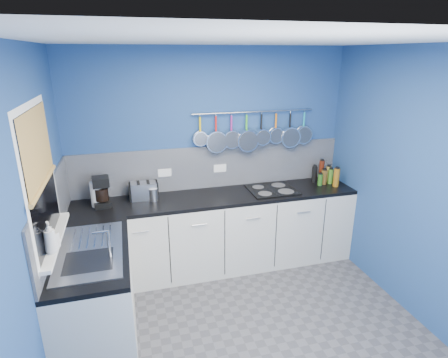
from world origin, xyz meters
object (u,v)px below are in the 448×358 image
paper_towel (96,194)px  toaster (144,191)px  coffee_maker (102,192)px  hob (272,190)px  canister (154,194)px  soap_bottle_a (50,237)px  soap_bottle_b (52,238)px

paper_towel → toaster: bearing=9.0°
paper_towel → coffee_maker: 0.06m
toaster → hob: bearing=-0.1°
paper_towel → canister: size_ratio=1.94×
canister → hob: bearing=-2.1°
soap_bottle_a → soap_bottle_b: soap_bottle_a is taller
soap_bottle_b → canister: (0.82, 1.12, -0.17)m
canister → hob: canister is taller
hob → toaster: bearing=175.0°
hob → paper_towel: bearing=178.5°
soap_bottle_b → canister: size_ratio=1.25×
paper_towel → coffee_maker: size_ratio=0.86×
soap_bottle_a → coffee_maker: bearing=75.6°
soap_bottle_a → coffee_maker: 1.21m
coffee_maker → canister: bearing=-3.7°
soap_bottle_b → paper_towel: (0.24, 1.12, -0.10)m
coffee_maker → soap_bottle_a: bearing=-109.3°
soap_bottle_b → hob: 2.44m
coffee_maker → toaster: bearing=6.7°
toaster → canister: 0.13m
soap_bottle_a → hob: (2.18, 1.13, -0.26)m
paper_towel → hob: bearing=-1.5°
paper_towel → hob: size_ratio=0.50×
soap_bottle_b → hob: (2.18, 1.07, -0.23)m
soap_bottle_b → toaster: size_ratio=0.59×
hob → canister: bearing=177.9°
toaster → soap_bottle_b: bearing=-116.4°
soap_bottle_b → hob: bearing=26.1°
coffee_maker → canister: 0.53m
soap_bottle_b → canister: soap_bottle_b is taller
soap_bottle_a → canister: 1.45m
paper_towel → coffee_maker: bearing=-13.0°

